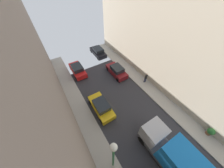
{
  "coord_description": "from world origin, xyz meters",
  "views": [
    {
      "loc": [
        -5.51,
        0.34,
        13.06
      ],
      "look_at": [
        0.57,
        10.09,
        0.5
      ],
      "focal_mm": 18.2,
      "sensor_mm": 36.0,
      "label": 1
    }
  ],
  "objects_px": {
    "parked_car_right_2": "(98,52)",
    "lamp_post": "(113,155)",
    "pedestrian": "(146,77)",
    "parked_car_left_3": "(101,107)",
    "parked_car_right_1": "(117,71)",
    "potted_plant_3": "(211,132)",
    "parked_car_left_4": "(78,70)",
    "delivery_truck": "(176,159)"
  },
  "relations": [
    {
      "from": "parked_car_right_2",
      "to": "lamp_post",
      "type": "distance_m",
      "value": 18.94
    },
    {
      "from": "parked_car_right_2",
      "to": "pedestrian",
      "type": "distance_m",
      "value": 11.02
    },
    {
      "from": "parked_car_left_3",
      "to": "parked_car_right_1",
      "type": "distance_m",
      "value": 7.14
    },
    {
      "from": "potted_plant_3",
      "to": "pedestrian",
      "type": "bearing_deg",
      "value": 92.43
    },
    {
      "from": "parked_car_left_3",
      "to": "potted_plant_3",
      "type": "height_order",
      "value": "parked_car_left_3"
    },
    {
      "from": "parked_car_right_1",
      "to": "pedestrian",
      "type": "height_order",
      "value": "pedestrian"
    },
    {
      "from": "parked_car_left_4",
      "to": "potted_plant_3",
      "type": "relative_size",
      "value": 4.22
    },
    {
      "from": "parked_car_left_3",
      "to": "potted_plant_3",
      "type": "bearing_deg",
      "value": -46.42
    },
    {
      "from": "parked_car_right_2",
      "to": "pedestrian",
      "type": "relative_size",
      "value": 2.44
    },
    {
      "from": "delivery_truck",
      "to": "pedestrian",
      "type": "bearing_deg",
      "value": 59.54
    },
    {
      "from": "parked_car_right_2",
      "to": "delivery_truck",
      "type": "distance_m",
      "value": 20.0
    },
    {
      "from": "parked_car_left_4",
      "to": "parked_car_right_1",
      "type": "bearing_deg",
      "value": -34.18
    },
    {
      "from": "parked_car_left_3",
      "to": "potted_plant_3",
      "type": "xyz_separation_m",
      "value": [
        8.45,
        -8.88,
        -0.01
      ]
    },
    {
      "from": "parked_car_right_2",
      "to": "delivery_truck",
      "type": "relative_size",
      "value": 0.64
    },
    {
      "from": "delivery_truck",
      "to": "pedestrian",
      "type": "distance_m",
      "value": 10.57
    },
    {
      "from": "parked_car_right_1",
      "to": "pedestrian",
      "type": "xyz_separation_m",
      "value": [
        2.65,
        -3.98,
        0.35
      ]
    },
    {
      "from": "pedestrian",
      "to": "lamp_post",
      "type": "height_order",
      "value": "lamp_post"
    },
    {
      "from": "parked_car_left_4",
      "to": "pedestrian",
      "type": "relative_size",
      "value": 2.44
    },
    {
      "from": "parked_car_right_1",
      "to": "lamp_post",
      "type": "distance_m",
      "value": 13.2
    },
    {
      "from": "parked_car_right_2",
      "to": "parked_car_right_1",
      "type": "bearing_deg",
      "value": -90.0
    },
    {
      "from": "potted_plant_3",
      "to": "lamp_post",
      "type": "height_order",
      "value": "lamp_post"
    },
    {
      "from": "parked_car_right_1",
      "to": "delivery_truck",
      "type": "distance_m",
      "value": 13.39
    },
    {
      "from": "parked_car_left_3",
      "to": "pedestrian",
      "type": "height_order",
      "value": "pedestrian"
    },
    {
      "from": "parked_car_left_4",
      "to": "lamp_post",
      "type": "bearing_deg",
      "value": -97.69
    },
    {
      "from": "parked_car_left_3",
      "to": "lamp_post",
      "type": "height_order",
      "value": "lamp_post"
    },
    {
      "from": "parked_car_left_3",
      "to": "parked_car_right_1",
      "type": "bearing_deg",
      "value": 40.83
    },
    {
      "from": "delivery_truck",
      "to": "lamp_post",
      "type": "xyz_separation_m",
      "value": [
        -4.6,
        2.67,
        2.49
      ]
    },
    {
      "from": "lamp_post",
      "to": "parked_car_left_4",
      "type": "bearing_deg",
      "value": 82.31
    },
    {
      "from": "potted_plant_3",
      "to": "parked_car_right_1",
      "type": "bearing_deg",
      "value": 102.7
    },
    {
      "from": "parked_car_right_2",
      "to": "potted_plant_3",
      "type": "height_order",
      "value": "parked_car_right_2"
    },
    {
      "from": "lamp_post",
      "to": "parked_car_right_1",
      "type": "bearing_deg",
      "value": 54.94
    },
    {
      "from": "delivery_truck",
      "to": "lamp_post",
      "type": "bearing_deg",
      "value": 149.86
    },
    {
      "from": "pedestrian",
      "to": "lamp_post",
      "type": "distance_m",
      "value": 12.27
    },
    {
      "from": "parked_car_left_3",
      "to": "parked_car_left_4",
      "type": "bearing_deg",
      "value": 90.0
    },
    {
      "from": "parked_car_right_2",
      "to": "delivery_truck",
      "type": "bearing_deg",
      "value": -97.77
    },
    {
      "from": "potted_plant_3",
      "to": "parked_car_right_2",
      "type": "bearing_deg",
      "value": 98.57
    },
    {
      "from": "parked_car_left_3",
      "to": "delivery_truck",
      "type": "xyz_separation_m",
      "value": [
        2.7,
        -8.41,
        1.07
      ]
    },
    {
      "from": "parked_car_right_1",
      "to": "delivery_truck",
      "type": "bearing_deg",
      "value": -101.67
    },
    {
      "from": "parked_car_left_4",
      "to": "potted_plant_3",
      "type": "xyz_separation_m",
      "value": [
        8.45,
        -17.21,
        -0.01
      ]
    },
    {
      "from": "potted_plant_3",
      "to": "lamp_post",
      "type": "distance_m",
      "value": 11.39
    },
    {
      "from": "parked_car_left_4",
      "to": "lamp_post",
      "type": "xyz_separation_m",
      "value": [
        -1.9,
        -14.07,
        3.56
      ]
    },
    {
      "from": "potted_plant_3",
      "to": "parked_car_left_4",
      "type": "bearing_deg",
      "value": 116.15
    }
  ]
}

